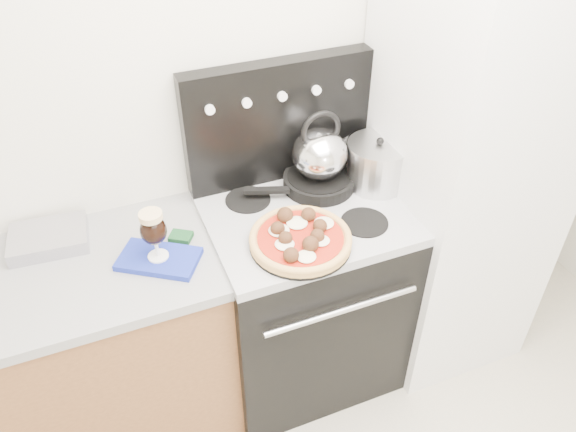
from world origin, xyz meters
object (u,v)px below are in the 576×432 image
pizza_pan (300,244)px  stove_body (303,297)px  base_cabinet (37,374)px  beer_glass (154,235)px  pizza (300,237)px  tea_kettle (320,150)px  fridge (461,170)px  oven_mitt (159,259)px  stock_pot (377,165)px  skillet (319,181)px

pizza_pan → stove_body: bearing=62.1°
base_cabinet → beer_glass: (0.53, -0.07, 0.59)m
pizza → tea_kettle: tea_kettle is taller
fridge → oven_mitt: bearing=-178.9°
base_cabinet → beer_glass: beer_glass is taller
fridge → pizza_pan: fridge is taller
pizza_pan → tea_kettle: bearing=55.4°
oven_mitt → stock_pot: bearing=7.0°
stove_body → oven_mitt: 0.75m
skillet → pizza: bearing=-124.6°
stove_body → fridge: size_ratio=0.46×
base_cabinet → fridge: size_ratio=0.76×
stock_pot → beer_glass: bearing=-173.0°
fridge → stock_pot: fridge is taller
oven_mitt → tea_kettle: (0.70, 0.18, 0.18)m
stove_body → stock_pot: bearing=10.5°
pizza_pan → tea_kettle: (0.21, 0.31, 0.17)m
stock_pot → oven_mitt: bearing=-173.0°
stove_body → pizza_pan: pizza_pan is taller
tea_kettle → pizza: bearing=-115.5°
pizza_pan → stock_pot: stock_pot is taller
tea_kettle → stock_pot: bearing=-7.2°
stove_body → skillet: (0.12, 0.13, 0.51)m
pizza_pan → fridge: bearing=10.7°
oven_mitt → beer_glass: 0.11m
skillet → stock_pot: (0.23, -0.07, 0.06)m
base_cabinet → tea_kettle: (1.22, 0.11, 0.66)m
fridge → oven_mitt: 1.28m
fridge → oven_mitt: (-1.28, -0.02, -0.04)m
pizza_pan → stock_pot: 0.51m
base_cabinet → skillet: (1.22, 0.11, 0.52)m
pizza → stock_pot: stock_pot is taller
stove_body → fridge: (0.70, -0.03, 0.51)m
fridge → stock_pot: (-0.35, 0.09, 0.06)m
pizza_pan → tea_kettle: 0.41m
base_cabinet → stock_pot: size_ratio=5.93×
pizza → tea_kettle: 0.40m
skillet → tea_kettle: (0.00, 0.00, 0.15)m
oven_mitt → pizza_pan: size_ratio=0.75×
base_cabinet → beer_glass: size_ratio=7.35×
skillet → stock_pot: size_ratio=1.19×
tea_kettle → oven_mitt: bearing=-156.5°
skillet → stock_pot: stock_pot is taller
pizza_pan → pizza: size_ratio=1.00×
oven_mitt → tea_kettle: size_ratio=1.14×
pizza → stock_pot: size_ratio=1.49×
skillet → tea_kettle: size_ratio=1.20×
fridge → beer_glass: 1.28m
oven_mitt → pizza_pan: bearing=-14.6°
beer_glass → pizza_pan: beer_glass is taller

